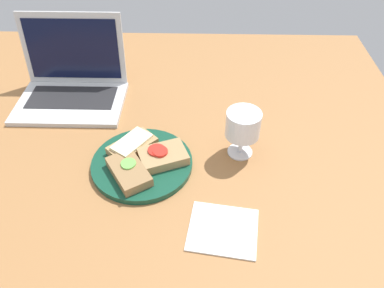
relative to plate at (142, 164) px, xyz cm
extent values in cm
cube|color=#9E6B3D|center=(2.94, 0.73, -2.24)|extent=(140.00, 140.00, 3.00)
cylinder|color=#144733|center=(0.00, 0.00, 0.00)|extent=(24.39, 24.39, 1.47)
cube|color=#A88456|center=(-2.79, 4.29, 1.74)|extent=(12.71, 12.76, 2.00)
cube|color=#F4EAB7|center=(-2.79, 4.29, 3.10)|extent=(10.11, 11.20, 0.74)
cube|color=#937047|center=(-2.32, -4.56, 1.92)|extent=(12.10, 13.65, 2.37)
cylinder|color=#6BB74C|center=(-2.50, -3.53, 3.31)|extent=(3.25, 3.25, 0.39)
cylinder|color=#6BB74C|center=(-2.47, -3.26, 3.28)|extent=(3.52, 3.52, 0.35)
cube|color=#A88456|center=(5.11, 0.27, 1.91)|extent=(13.16, 11.31, 2.35)
cylinder|color=red|center=(3.60, 1.34, 3.31)|extent=(4.22, 4.22, 0.45)
cylinder|color=red|center=(4.53, 0.89, 3.40)|extent=(3.63, 3.63, 0.64)
cylinder|color=white|center=(24.05, 5.31, -0.54)|extent=(6.26, 6.26, 0.40)
cylinder|color=white|center=(24.05, 5.31, 2.43)|extent=(1.06, 1.06, 5.53)
cylinder|color=white|center=(24.05, 5.31, 8.46)|extent=(8.35, 8.35, 6.52)
cylinder|color=white|center=(24.05, 5.31, 7.55)|extent=(7.68, 7.68, 4.71)
cube|color=silver|center=(-23.80, 24.10, -0.07)|extent=(30.52, 20.55, 1.33)
cube|color=#232326|center=(-23.80, 25.95, 0.68)|extent=(25.02, 11.30, 0.16)
cube|color=silver|center=(-23.80, 35.90, 11.08)|extent=(29.91, 3.83, 21.08)
cube|color=black|center=(-23.80, 35.40, 11.08)|extent=(26.85, 2.71, 17.64)
cube|color=white|center=(18.95, -18.12, -0.54)|extent=(15.70, 14.23, 0.40)
camera|label=1|loc=(13.70, -63.23, 64.56)|focal=35.00mm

